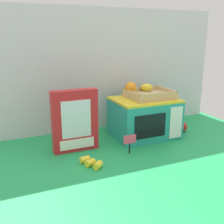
% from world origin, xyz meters
% --- Properties ---
extents(ground_plane, '(1.70, 1.70, 0.00)m').
position_xyz_m(ground_plane, '(0.00, 0.00, 0.00)').
color(ground_plane, '#219E54').
rests_on(ground_plane, ground).
extents(display_back_panel, '(1.61, 0.03, 0.76)m').
position_xyz_m(display_back_panel, '(0.00, 0.28, 0.38)').
color(display_back_panel, silver).
rests_on(display_back_panel, ground).
extents(toy_microwave, '(0.37, 0.29, 0.23)m').
position_xyz_m(toy_microwave, '(0.16, 0.02, 0.12)').
color(toy_microwave, teal).
rests_on(toy_microwave, ground).
extents(food_groups_crate, '(0.26, 0.22, 0.09)m').
position_xyz_m(food_groups_crate, '(0.18, 0.05, 0.26)').
color(food_groups_crate, tan).
rests_on(food_groups_crate, toy_microwave).
extents(cookie_set_box, '(0.24, 0.06, 0.33)m').
position_xyz_m(cookie_set_box, '(-0.28, -0.03, 0.16)').
color(cookie_set_box, red).
rests_on(cookie_set_box, ground).
extents(price_sign, '(0.07, 0.01, 0.10)m').
position_xyz_m(price_sign, '(-0.04, -0.18, 0.07)').
color(price_sign, black).
rests_on(price_sign, ground).
extents(loose_toy_banana, '(0.09, 0.13, 0.03)m').
position_xyz_m(loose_toy_banana, '(-0.27, -0.23, 0.02)').
color(loose_toy_banana, yellow).
rests_on(loose_toy_banana, ground).
extents(loose_toy_apple, '(0.06, 0.06, 0.06)m').
position_xyz_m(loose_toy_apple, '(0.42, -0.01, 0.03)').
color(loose_toy_apple, red).
rests_on(loose_toy_apple, ground).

